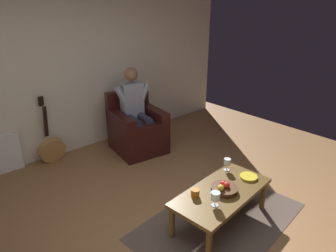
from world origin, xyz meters
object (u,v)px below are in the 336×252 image
(coffee_table, at_px, (222,195))
(fruit_bowl, at_px, (224,188))
(wine_glass_near, at_px, (215,197))
(armchair, at_px, (137,130))
(wine_glass_far, at_px, (227,162))
(candle_jar, at_px, (195,193))
(guitar, at_px, (52,148))
(decorative_dish, at_px, (249,177))
(person_seated, at_px, (135,108))

(coffee_table, xyz_separation_m, fruit_bowl, (-0.01, 0.02, 0.09))
(coffee_table, distance_m, wine_glass_near, 0.31)
(armchair, relative_size, wine_glass_near, 6.22)
(wine_glass_far, height_order, candle_jar, wine_glass_far)
(guitar, relative_size, candle_jar, 11.48)
(wine_glass_near, height_order, wine_glass_far, same)
(wine_glass_near, relative_size, wine_glass_far, 1.00)
(coffee_table, bearing_deg, guitar, -71.64)
(wine_glass_far, height_order, decorative_dish, wine_glass_far)
(decorative_dish, bearing_deg, person_seated, -88.55)
(person_seated, height_order, guitar, person_seated)
(coffee_table, height_order, candle_jar, candle_jar)
(wine_glass_far, bearing_deg, guitar, -62.21)
(wine_glass_far, bearing_deg, person_seated, -89.93)
(decorative_dish, distance_m, candle_jar, 0.71)
(person_seated, xyz_separation_m, guitar, (1.20, -0.47, -0.48))
(wine_glass_near, xyz_separation_m, candle_jar, (0.03, -0.23, -0.06))
(candle_jar, bearing_deg, wine_glass_near, 98.34)
(person_seated, bearing_deg, fruit_bowl, 88.51)
(person_seated, relative_size, wine_glass_far, 8.84)
(candle_jar, bearing_deg, coffee_table, 157.25)
(armchair, height_order, wine_glass_far, armchair)
(guitar, xyz_separation_m, wine_glass_far, (-1.20, 2.27, 0.27))
(armchair, xyz_separation_m, candle_jar, (0.64, 1.89, 0.09))
(wine_glass_near, xyz_separation_m, fruit_bowl, (-0.25, -0.09, -0.07))
(decorative_dish, bearing_deg, wine_glass_far, -79.30)
(fruit_bowl, bearing_deg, armchair, -99.93)
(person_seated, xyz_separation_m, fruit_bowl, (0.36, 2.05, -0.28))
(wine_glass_far, distance_m, decorative_dish, 0.29)
(armchair, bearing_deg, coffee_table, 88.22)
(decorative_dish, relative_size, candle_jar, 2.25)
(armchair, relative_size, candle_jar, 10.65)
(fruit_bowl, height_order, decorative_dish, fruit_bowl)
(armchair, distance_m, decorative_dish, 2.05)
(coffee_table, distance_m, wine_glass_far, 0.46)
(coffee_table, distance_m, fruit_bowl, 0.09)
(person_seated, relative_size, wine_glass_near, 8.85)
(armchair, bearing_deg, person_seated, -90.00)
(person_seated, xyz_separation_m, decorative_dish, (-0.05, 2.06, -0.30))
(armchair, xyz_separation_m, guitar, (1.19, -0.49, -0.11))
(guitar, relative_size, wine_glass_far, 6.69)
(wine_glass_near, height_order, fruit_bowl, wine_glass_near)
(fruit_bowl, bearing_deg, wine_glass_near, 20.19)
(person_seated, distance_m, coffee_table, 2.09)
(person_seated, xyz_separation_m, wine_glass_near, (0.61, 2.14, -0.21))
(person_seated, bearing_deg, wine_glass_near, 82.53)
(decorative_dish, height_order, candle_jar, candle_jar)
(wine_glass_far, xyz_separation_m, candle_jar, (0.64, 0.11, -0.06))
(wine_glass_near, relative_size, fruit_bowl, 0.53)
(guitar, xyz_separation_m, fruit_bowl, (-0.84, 2.52, 0.20))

